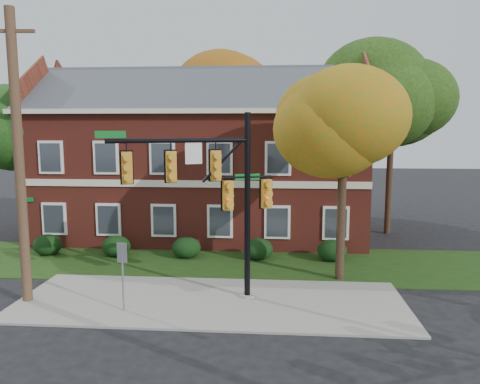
# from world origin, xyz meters

# --- Properties ---
(ground) EXTENTS (120.00, 120.00, 0.00)m
(ground) POSITION_xyz_m (0.00, 0.00, 0.00)
(ground) COLOR black
(ground) RESTS_ON ground
(sidewalk) EXTENTS (14.00, 5.00, 0.08)m
(sidewalk) POSITION_xyz_m (0.00, 1.00, 0.04)
(sidewalk) COLOR gray
(sidewalk) RESTS_ON ground
(grass_strip) EXTENTS (30.00, 6.00, 0.04)m
(grass_strip) POSITION_xyz_m (0.00, 6.00, 0.02)
(grass_strip) COLOR #193811
(grass_strip) RESTS_ON ground
(apartment_building) EXTENTS (18.80, 8.80, 9.74)m
(apartment_building) POSITION_xyz_m (-2.00, 11.95, 4.99)
(apartment_building) COLOR maroon
(apartment_building) RESTS_ON ground
(hedge_far_left) EXTENTS (1.40, 1.26, 1.05)m
(hedge_far_left) POSITION_xyz_m (-9.00, 6.70, 0.53)
(hedge_far_left) COLOR black
(hedge_far_left) RESTS_ON ground
(hedge_left) EXTENTS (1.40, 1.26, 1.05)m
(hedge_left) POSITION_xyz_m (-5.50, 6.70, 0.53)
(hedge_left) COLOR black
(hedge_left) RESTS_ON ground
(hedge_center) EXTENTS (1.40, 1.26, 1.05)m
(hedge_center) POSITION_xyz_m (-2.00, 6.70, 0.53)
(hedge_center) COLOR black
(hedge_center) RESTS_ON ground
(hedge_right) EXTENTS (1.40, 1.26, 1.05)m
(hedge_right) POSITION_xyz_m (1.50, 6.70, 0.53)
(hedge_right) COLOR black
(hedge_right) RESTS_ON ground
(hedge_far_right) EXTENTS (1.40, 1.26, 1.05)m
(hedge_far_right) POSITION_xyz_m (5.00, 6.70, 0.53)
(hedge_far_right) COLOR black
(hedge_far_right) RESTS_ON ground
(tree_near_right) EXTENTS (4.50, 4.25, 8.58)m
(tree_near_right) POSITION_xyz_m (5.22, 3.87, 6.67)
(tree_near_right) COLOR black
(tree_near_right) RESTS_ON ground
(tree_left_rear) EXTENTS (5.40, 5.10, 8.88)m
(tree_left_rear) POSITION_xyz_m (-11.73, 10.84, 6.68)
(tree_left_rear) COLOR black
(tree_left_rear) RESTS_ON ground
(tree_right_rear) EXTENTS (6.30, 5.95, 10.62)m
(tree_right_rear) POSITION_xyz_m (9.31, 12.81, 8.12)
(tree_right_rear) COLOR black
(tree_right_rear) RESTS_ON ground
(tree_far_rear) EXTENTS (6.84, 6.46, 11.52)m
(tree_far_rear) POSITION_xyz_m (-0.66, 19.79, 8.84)
(tree_far_rear) COLOR black
(tree_far_rear) RESTS_ON ground
(traffic_signal) EXTENTS (5.75, 2.44, 6.84)m
(traffic_signal) POSITION_xyz_m (0.15, 1.04, 4.24)
(traffic_signal) COLOR gray
(traffic_signal) RESTS_ON ground
(utility_pole) EXTENTS (1.61, 0.37, 10.33)m
(utility_pole) POSITION_xyz_m (-6.65, 0.52, 5.24)
(utility_pole) COLOR #4E3524
(utility_pole) RESTS_ON ground
(sign_post) EXTENTS (0.36, 0.10, 2.45)m
(sign_post) POSITION_xyz_m (-2.85, -0.15, 1.66)
(sign_post) COLOR slate
(sign_post) RESTS_ON ground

